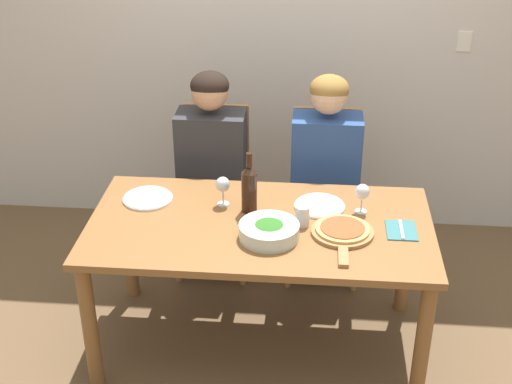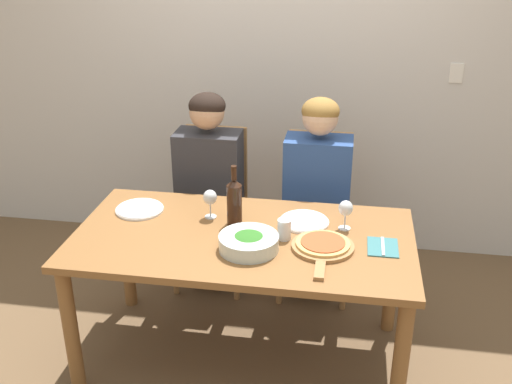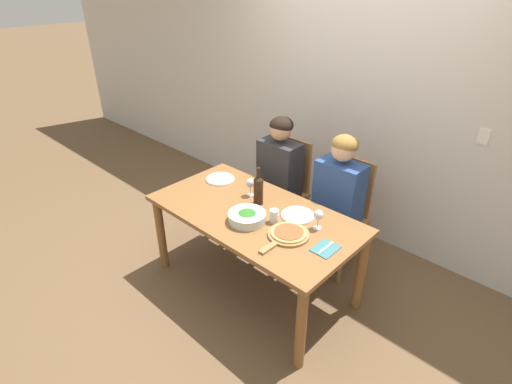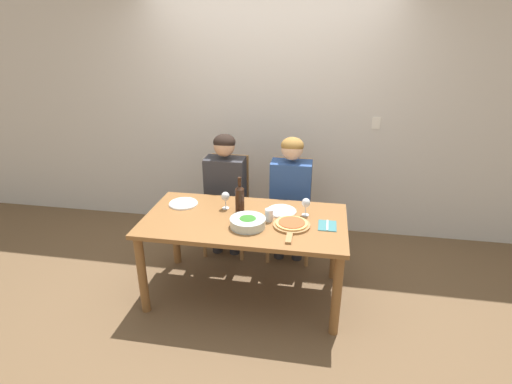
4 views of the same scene
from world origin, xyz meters
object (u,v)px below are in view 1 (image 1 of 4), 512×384
(dinner_plate_right, at_px, (320,206))
(wine_glass_left, at_px, (223,186))
(chair_right, at_px, (324,188))
(broccoli_bowl, at_px, (269,231))
(wine_bottle, at_px, (249,188))
(person_woman, at_px, (211,157))
(person_man, at_px, (326,161))
(dinner_plate_left, at_px, (148,198))
(chair_left, at_px, (215,184))
(pizza_on_board, at_px, (342,232))
(fork_on_napkin, at_px, (401,230))
(wine_glass_right, at_px, (362,193))
(water_tumbler, at_px, (303,216))

(dinner_plate_right, height_order, wine_glass_left, wine_glass_left)
(chair_right, bearing_deg, broccoli_bowl, -105.80)
(wine_bottle, bearing_deg, person_woman, 115.64)
(person_man, bearing_deg, dinner_plate_left, -151.26)
(broccoli_bowl, bearing_deg, chair_left, 112.61)
(pizza_on_board, bearing_deg, chair_right, 95.10)
(wine_glass_left, xyz_separation_m, fork_on_napkin, (0.86, -0.18, -0.10))
(broccoli_bowl, relative_size, dinner_plate_left, 1.11)
(pizza_on_board, xyz_separation_m, wine_glass_right, (0.09, 0.22, 0.09))
(water_tumbler, bearing_deg, fork_on_napkin, -1.08)
(broccoli_bowl, bearing_deg, fork_on_napkin, 10.66)
(chair_right, bearing_deg, wine_glass_left, -129.25)
(wine_glass_left, bearing_deg, chair_right, 50.75)
(chair_right, height_order, water_tumbler, chair_right)
(person_man, distance_m, fork_on_napkin, 0.77)
(person_man, height_order, wine_glass_right, person_man)
(person_woman, distance_m, wine_bottle, 0.63)
(fork_on_napkin, bearing_deg, chair_left, 141.09)
(dinner_plate_right, distance_m, wine_glass_right, 0.22)
(person_woman, xyz_separation_m, wine_glass_right, (0.81, -0.52, 0.09))
(dinner_plate_right, distance_m, wine_glass_left, 0.49)
(broccoli_bowl, xyz_separation_m, fork_on_napkin, (0.61, 0.11, -0.03))
(person_man, bearing_deg, broccoli_bowl, -107.95)
(water_tumbler, bearing_deg, wine_glass_right, 28.57)
(chair_right, height_order, wine_bottle, wine_bottle)
(person_man, xyz_separation_m, dinner_plate_right, (-0.03, -0.49, -0.01))
(person_woman, distance_m, water_tumbler, 0.86)
(person_woman, distance_m, person_man, 0.64)
(water_tumbler, height_order, fork_on_napkin, water_tumbler)
(chair_left, xyz_separation_m, water_tumbler, (0.53, -0.79, 0.26))
(dinner_plate_left, relative_size, fork_on_napkin, 1.38)
(chair_right, distance_m, dinner_plate_right, 0.64)
(fork_on_napkin, bearing_deg, water_tumbler, 178.92)
(chair_left, relative_size, dinner_plate_right, 3.88)
(person_man, distance_m, pizza_on_board, 0.74)
(chair_right, bearing_deg, person_woman, -169.75)
(water_tumbler, bearing_deg, broccoli_bowl, -140.29)
(person_woman, xyz_separation_m, dinner_plate_right, (0.61, -0.49, -0.01))
(dinner_plate_right, bearing_deg, person_woman, 141.08)
(chair_left, bearing_deg, pizza_on_board, -50.10)
(broccoli_bowl, bearing_deg, dinner_plate_right, 53.41)
(dinner_plate_left, xyz_separation_m, fork_on_napkin, (1.24, -0.19, -0.01))
(chair_left, bearing_deg, fork_on_napkin, -38.91)
(pizza_on_board, relative_size, fork_on_napkin, 2.39)
(wine_bottle, bearing_deg, dinner_plate_right, 10.76)
(chair_right, bearing_deg, water_tumbler, -97.92)
(chair_left, xyz_separation_m, fork_on_napkin, (0.99, -0.80, 0.21))
(wine_bottle, bearing_deg, fork_on_napkin, -9.99)
(person_man, relative_size, fork_on_napkin, 6.82)
(dinner_plate_left, bearing_deg, pizza_on_board, -14.57)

